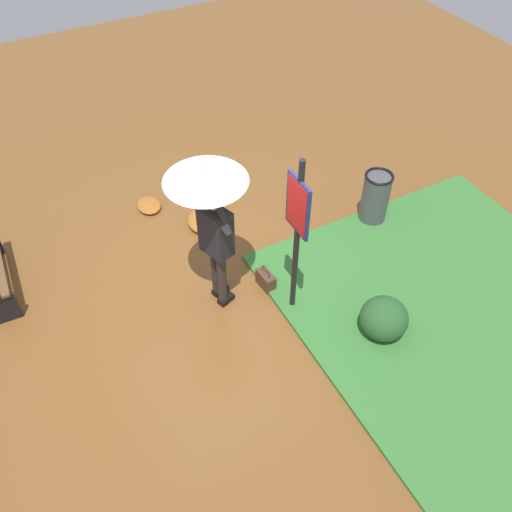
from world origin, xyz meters
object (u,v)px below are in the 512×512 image
object	(u,v)px
person_with_umbrella	(210,204)
handbag	(266,280)
info_sign_post	(297,223)
trash_bin	(375,198)

from	to	relation	value
person_with_umbrella	handbag	xyz separation A→B (m)	(-0.18, -0.63, -1.42)
info_sign_post	handbag	xyz separation A→B (m)	(0.46, 0.13, -1.32)
trash_bin	person_with_umbrella	bearing A→B (deg)	95.42
info_sign_post	handbag	distance (m)	1.40
info_sign_post	trash_bin	size ratio (longest dim) A/B	2.76
person_with_umbrella	handbag	world-z (taller)	person_with_umbrella
person_with_umbrella	trash_bin	world-z (taller)	person_with_umbrella
handbag	trash_bin	distance (m)	2.12
handbag	trash_bin	xyz separation A→B (m)	(0.44, -2.05, 0.29)
info_sign_post	trash_bin	bearing A→B (deg)	-65.04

